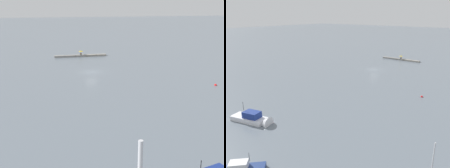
# 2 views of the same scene
# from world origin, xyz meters

# --- Properties ---
(ground_plane) EXTENTS (500.00, 500.00, 0.00)m
(ground_plane) POSITION_xyz_m (0.00, 0.00, 0.00)
(ground_plane) COLOR slate
(seawall_pier) EXTENTS (14.98, 1.40, 0.53)m
(seawall_pier) POSITION_xyz_m (-0.00, -20.41, 0.26)
(seawall_pier) COLOR gray
(seawall_pier) RESTS_ON ground_plane
(person_seated_brown_left) EXTENTS (0.47, 0.65, 0.73)m
(person_seated_brown_left) POSITION_xyz_m (-0.09, -20.30, 0.78)
(person_seated_brown_left) COLOR #1E2333
(person_seated_brown_left) RESTS_ON seawall_pier
(umbrella_open_yellow) EXTENTS (1.32, 1.32, 1.29)m
(umbrella_open_yellow) POSITION_xyz_m (-0.10, -20.32, 1.64)
(umbrella_open_yellow) COLOR black
(umbrella_open_yellow) RESTS_ON seawall_pier
(mooring_buoy_near) EXTENTS (0.48, 0.48, 0.48)m
(mooring_buoy_near) POSITION_xyz_m (-21.41, 16.28, 0.08)
(mooring_buoy_near) COLOR red
(mooring_buoy_near) RESTS_ON ground_plane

